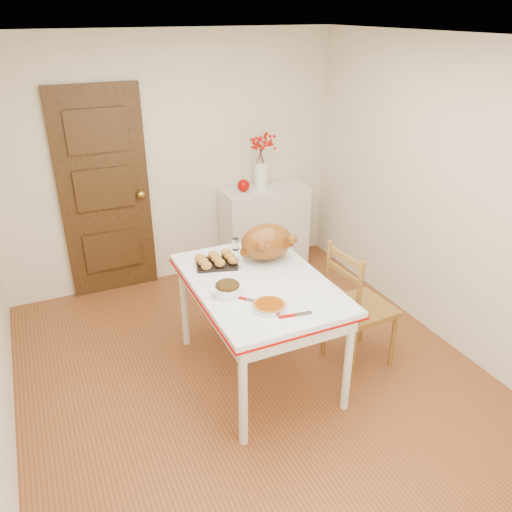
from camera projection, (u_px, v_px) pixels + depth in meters
name	position (u px, v px, depth m)	size (l,w,h in m)	color
floor	(255.00, 380.00, 4.05)	(3.50, 4.00, 0.00)	brown
ceiling	(255.00, 38.00, 2.95)	(3.50, 4.00, 0.00)	white
wall_back	(173.00, 163.00, 5.13)	(3.50, 0.00, 2.50)	beige
wall_front	(483.00, 436.00, 1.87)	(3.50, 0.00, 2.50)	beige
wall_right	(450.00, 200.00, 4.16)	(0.00, 4.00, 2.50)	beige
door_back	(105.00, 194.00, 4.94)	(0.85, 0.06, 2.06)	black
sideboard	(264.00, 228.00, 5.65)	(0.92, 0.41, 0.92)	silver
kitchen_table	(259.00, 329.00, 3.95)	(0.97, 1.41, 0.85)	white
chair_oak	(361.00, 305.00, 4.07)	(0.46, 0.46, 1.04)	olive
berry_vase	(261.00, 162.00, 5.30)	(0.30, 0.30, 0.59)	white
apple	(243.00, 185.00, 5.33)	(0.13, 0.13, 0.13)	#A20400
turkey_platter	(267.00, 244.00, 3.98)	(0.49, 0.39, 0.31)	brown
pumpkin_pie	(269.00, 305.00, 3.41)	(0.23, 0.23, 0.05)	#8C3600
stuffing_dish	(228.00, 288.00, 3.57)	(0.25, 0.20, 0.10)	#4F340E
rolls_tray	(216.00, 260.00, 3.98)	(0.31, 0.25, 0.08)	#B37B28
pie_server	(295.00, 315.00, 3.34)	(0.23, 0.07, 0.01)	silver
carving_knife	(251.00, 300.00, 3.50)	(0.25, 0.06, 0.01)	silver
drinking_glass	(235.00, 244.00, 4.23)	(0.06, 0.06, 0.10)	white
shaker_pair	(267.00, 241.00, 4.28)	(0.09, 0.04, 0.09)	white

